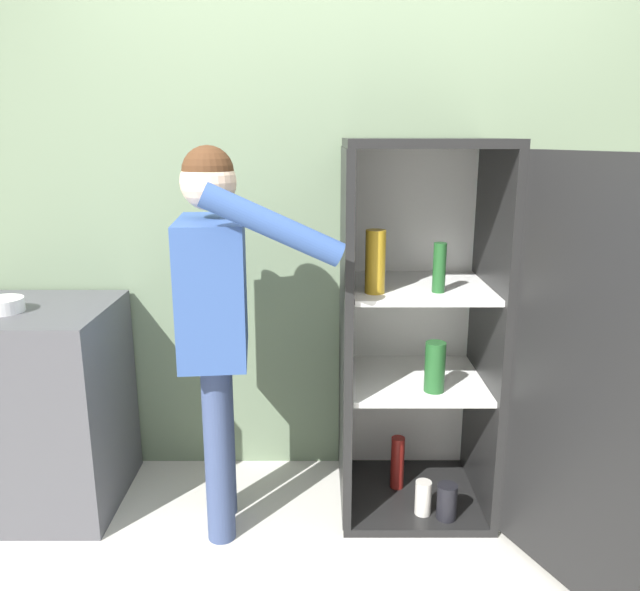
# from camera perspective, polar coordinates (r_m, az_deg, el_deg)

# --- Properties ---
(wall_back) EXTENTS (7.00, 0.06, 2.55)m
(wall_back) POSITION_cam_1_polar(r_m,az_deg,el_deg) (2.91, 2.16, 7.85)
(wall_back) COLOR gray
(wall_back) RESTS_ON ground_plane
(refrigerator) EXTENTS (0.94, 1.19, 1.60)m
(refrigerator) POSITION_cam_1_polar(r_m,az_deg,el_deg) (2.64, 11.45, -3.94)
(refrigerator) COLOR black
(refrigerator) RESTS_ON ground_plane
(person) EXTENTS (0.65, 0.59, 1.58)m
(person) POSITION_cam_1_polar(r_m,az_deg,el_deg) (2.45, -9.53, -0.44)
(person) COLOR #384770
(person) RESTS_ON ground_plane
(counter) EXTENTS (0.68, 0.63, 0.90)m
(counter) POSITION_cam_1_polar(r_m,az_deg,el_deg) (3.04, -24.32, -9.26)
(counter) COLOR #4C4C51
(counter) RESTS_ON ground_plane
(bowl) EXTENTS (0.17, 0.17, 0.06)m
(bowl) POSITION_cam_1_polar(r_m,az_deg,el_deg) (2.87, -27.07, -0.80)
(bowl) COLOR white
(bowl) RESTS_ON counter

